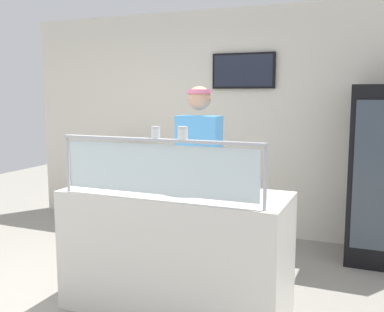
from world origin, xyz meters
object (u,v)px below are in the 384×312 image
object	(u,v)px
pizza_tray	(187,190)
worker_figure	(199,171)
pepper_flake_shaker	(183,134)
drink_fridge	(383,175)
pizza_server	(184,187)
parmesan_shaker	(156,133)
pizza_box_stack	(116,158)

from	to	relation	value
pizza_tray	worker_figure	size ratio (longest dim) A/B	0.23
pepper_flake_shaker	worker_figure	size ratio (longest dim) A/B	0.05
worker_figure	pepper_flake_shaker	bearing A→B (deg)	-75.01
pepper_flake_shaker	drink_fridge	world-z (taller)	drink_fridge
pizza_server	worker_figure	distance (m)	0.64
parmesan_shaker	drink_fridge	bearing A→B (deg)	53.62
pizza_server	pepper_flake_shaker	world-z (taller)	pepper_flake_shaker
parmesan_shaker	worker_figure	bearing A→B (deg)	92.66
parmesan_shaker	pizza_box_stack	size ratio (longest dim) A/B	0.18
parmesan_shaker	pepper_flake_shaker	size ratio (longest dim) A/B	0.95
pepper_flake_shaker	drink_fridge	bearing A→B (deg)	57.56
parmesan_shaker	pizza_box_stack	world-z (taller)	parmesan_shaker
pizza_tray	pizza_box_stack	bearing A→B (deg)	135.35
pizza_server	drink_fridge	size ratio (longest dim) A/B	0.16
drink_fridge	worker_figure	bearing A→B (deg)	-144.42
pizza_server	pepper_flake_shaker	xyz separation A→B (m)	(0.12, -0.30, 0.43)
pizza_server	pizza_box_stack	size ratio (longest dim) A/B	0.59
parmesan_shaker	pizza_server	bearing A→B (deg)	74.94
pepper_flake_shaker	pizza_box_stack	bearing A→B (deg)	132.09
pizza_tray	pepper_flake_shaker	size ratio (longest dim) A/B	4.48
pizza_server	worker_figure	size ratio (longest dim) A/B	0.16
worker_figure	pizza_tray	bearing A→B (deg)	-76.77
pepper_flake_shaker	worker_figure	distance (m)	1.04
pepper_flake_shaker	worker_figure	xyz separation A→B (m)	(-0.25, 0.92, -0.42)
drink_fridge	pizza_tray	bearing A→B (deg)	-129.18
pizza_tray	pizza_server	world-z (taller)	pizza_server
pizza_tray	drink_fridge	bearing A→B (deg)	50.82
parmesan_shaker	worker_figure	xyz separation A→B (m)	(-0.04, 0.92, -0.42)
drink_fridge	pizza_box_stack	distance (m)	3.06
parmesan_shaker	pizza_box_stack	xyz separation A→B (m)	(-1.58, 1.97, -0.52)
worker_figure	drink_fridge	distance (m)	1.88
parmesan_shaker	drink_fridge	distance (m)	2.56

